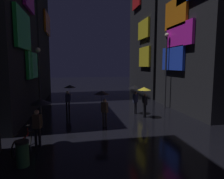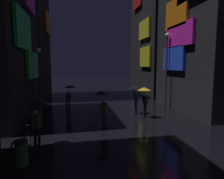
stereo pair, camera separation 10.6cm
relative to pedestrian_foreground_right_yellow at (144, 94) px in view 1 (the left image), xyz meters
name	(u,v)px [view 1 (the left image)]	position (x,y,z in m)	size (l,w,h in m)	color
building_right_mid	(202,28)	(5.27, 1.71, 4.77)	(4.25, 8.35, 12.87)	#232328
building_right_far	(156,18)	(5.28, 11.00, 7.66)	(4.25, 8.93, 18.66)	black
pedestrian_foreground_right_yellow	(144,94)	(0.00, 0.00, 0.00)	(0.90, 0.90, 2.12)	black
pedestrian_midstreet_left_black	(103,98)	(-3.06, -1.44, 0.00)	(0.90, 0.90, 2.12)	#38332D
pedestrian_near_crossing_black	(135,92)	(-0.32, 1.17, 0.00)	(0.90, 0.90, 2.12)	#2D2D38
pedestrian_midstreet_centre_black	(69,91)	(-5.04, 2.43, 0.00)	(0.90, 0.90, 2.12)	black
pedestrian_far_right_black	(39,110)	(-6.15, -3.83, 0.00)	(0.90, 0.90, 2.12)	black
bicycle_parked_at_storefront	(22,143)	(-6.80, -4.28, -1.28)	(0.41, 1.80, 0.96)	black
streetlamp_right_far	(166,63)	(2.80, 2.69, 2.14)	(0.36, 0.36, 6.18)	#2D2D33
streetlamp_left_far	(39,72)	(-7.20, 2.76, 1.43)	(0.36, 0.36, 4.87)	#2D2D33
trash_bin	(22,153)	(-6.50, -5.51, -1.20)	(0.46, 0.46, 0.93)	#265933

